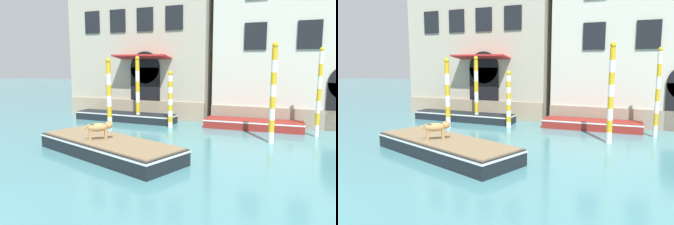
{
  "view_description": "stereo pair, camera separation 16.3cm",
  "coord_description": "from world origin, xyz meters",
  "views": [
    {
      "loc": [
        8.52,
        -3.7,
        3.74
      ],
      "look_at": [
        2.05,
        11.97,
        1.2
      ],
      "focal_mm": 35.0,
      "sensor_mm": 36.0,
      "label": 1
    },
    {
      "loc": [
        8.67,
        -3.64,
        3.74
      ],
      "look_at": [
        2.05,
        11.97,
        1.2
      ],
      "focal_mm": 35.0,
      "sensor_mm": 36.0,
      "label": 2
    }
  ],
  "objects": [
    {
      "name": "dog_on_deck",
      "position": [
        1.03,
        7.23,
        1.18
      ],
      "size": [
        0.99,
        0.84,
        0.79
      ],
      "rotation": [
        0.0,
        0.0,
        0.68
      ],
      "color": "tan",
      "rests_on": "boat_foreground"
    },
    {
      "name": "mooring_pole_1",
      "position": [
        1.42,
        13.85,
        1.69
      ],
      "size": [
        0.29,
        0.29,
        3.34
      ],
      "color": "white",
      "rests_on": "ground_plane"
    },
    {
      "name": "boat_foreground",
      "position": [
        1.25,
        7.46,
        0.35
      ],
      "size": [
        7.21,
        4.45,
        0.67
      ],
      "rotation": [
        0.0,
        0.0,
        -0.34
      ],
      "color": "black",
      "rests_on": "ground_plane"
    },
    {
      "name": "mooring_pole_3",
      "position": [
        -1.86,
        12.47,
        2.05
      ],
      "size": [
        0.29,
        0.29,
        4.06
      ],
      "color": "white",
      "rests_on": "ground_plane"
    },
    {
      "name": "boat_moored_near_palazzo",
      "position": [
        -2.2,
        14.88,
        0.28
      ],
      "size": [
        6.91,
        1.48,
        0.54
      ],
      "rotation": [
        0.0,
        0.0,
        -0.01
      ],
      "color": "black",
      "rests_on": "ground_plane"
    },
    {
      "name": "mooring_pole_4",
      "position": [
        -1.09,
        14.57,
        2.12
      ],
      "size": [
        0.27,
        0.27,
        4.21
      ],
      "color": "white",
      "rests_on": "ground_plane"
    },
    {
      "name": "mooring_pole_2",
      "position": [
        7.26,
        12.13,
        2.38
      ],
      "size": [
        0.27,
        0.27,
        4.71
      ],
      "color": "white",
      "rests_on": "ground_plane"
    },
    {
      "name": "boat_moored_far",
      "position": [
        5.97,
        15.35,
        0.27
      ],
      "size": [
        5.59,
        1.8,
        0.52
      ],
      "rotation": [
        0.0,
        0.0,
        0.04
      ],
      "color": "maroon",
      "rests_on": "ground_plane"
    },
    {
      "name": "palazzo_left",
      "position": [
        -2.5,
        19.45,
        7.11
      ],
      "size": [
        10.46,
        7.4,
        14.28
      ],
      "color": "#B2A893",
      "rests_on": "ground_plane"
    },
    {
      "name": "mooring_pole_0",
      "position": [
        9.29,
        14.43,
        2.29
      ],
      "size": [
        0.22,
        0.22,
        4.55
      ],
      "color": "white",
      "rests_on": "ground_plane"
    }
  ]
}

